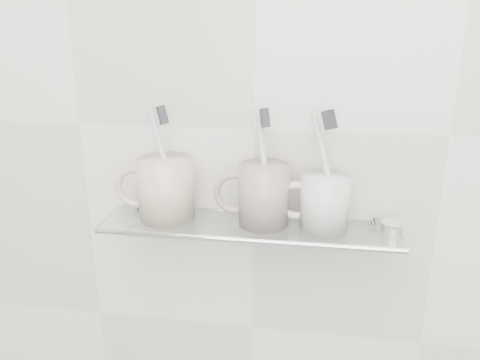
% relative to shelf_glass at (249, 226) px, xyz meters
% --- Properties ---
extents(wall_back, '(2.50, 0.00, 2.50)m').
position_rel_shelf_glass_xyz_m(wall_back, '(0.00, 0.06, 0.15)').
color(wall_back, silver).
rests_on(wall_back, ground).
extents(shelf_glass, '(0.50, 0.12, 0.01)m').
position_rel_shelf_glass_xyz_m(shelf_glass, '(0.00, 0.00, 0.00)').
color(shelf_glass, silver).
rests_on(shelf_glass, wall_back).
extents(shelf_rail, '(0.50, 0.01, 0.01)m').
position_rel_shelf_glass_xyz_m(shelf_rail, '(0.00, -0.06, 0.00)').
color(shelf_rail, silver).
rests_on(shelf_rail, shelf_glass).
extents(bracket_left, '(0.02, 0.03, 0.02)m').
position_rel_shelf_glass_xyz_m(bracket_left, '(-0.21, 0.05, -0.01)').
color(bracket_left, silver).
rests_on(bracket_left, wall_back).
extents(bracket_right, '(0.02, 0.03, 0.02)m').
position_rel_shelf_glass_xyz_m(bracket_right, '(0.21, 0.05, -0.01)').
color(bracket_right, silver).
rests_on(bracket_right, wall_back).
extents(mug_left, '(0.11, 0.11, 0.11)m').
position_rel_shelf_glass_xyz_m(mug_left, '(-0.14, 0.00, 0.06)').
color(mug_left, beige).
rests_on(mug_left, shelf_glass).
extents(mug_left_handle, '(0.08, 0.01, 0.08)m').
position_rel_shelf_glass_xyz_m(mug_left_handle, '(-0.20, 0.00, 0.06)').
color(mug_left_handle, beige).
rests_on(mug_left_handle, mug_left).
extents(toothbrush_left, '(0.06, 0.03, 0.19)m').
position_rel_shelf_glass_xyz_m(toothbrush_left, '(-0.14, 0.00, 0.10)').
color(toothbrush_left, silver).
rests_on(toothbrush_left, mug_left).
extents(bristles_left, '(0.03, 0.03, 0.04)m').
position_rel_shelf_glass_xyz_m(bristles_left, '(-0.14, 0.00, 0.19)').
color(bristles_left, '#272A2D').
rests_on(bristles_left, toothbrush_left).
extents(mug_center, '(0.09, 0.09, 0.10)m').
position_rel_shelf_glass_xyz_m(mug_center, '(0.02, 0.00, 0.06)').
color(mug_center, silver).
rests_on(mug_center, shelf_glass).
extents(mug_center_handle, '(0.07, 0.01, 0.07)m').
position_rel_shelf_glass_xyz_m(mug_center_handle, '(-0.02, 0.00, 0.06)').
color(mug_center_handle, silver).
rests_on(mug_center_handle, mug_center).
extents(toothbrush_center, '(0.04, 0.05, 0.19)m').
position_rel_shelf_glass_xyz_m(toothbrush_center, '(0.02, 0.00, 0.10)').
color(toothbrush_center, silver).
rests_on(toothbrush_center, mug_center).
extents(bristles_center, '(0.02, 0.03, 0.04)m').
position_rel_shelf_glass_xyz_m(bristles_center, '(0.02, 0.00, 0.19)').
color(bristles_center, '#272A2D').
rests_on(bristles_center, toothbrush_center).
extents(mug_right, '(0.09, 0.09, 0.09)m').
position_rel_shelf_glass_xyz_m(mug_right, '(0.12, 0.00, 0.05)').
color(mug_right, silver).
rests_on(mug_right, shelf_glass).
extents(mug_right_handle, '(0.07, 0.01, 0.07)m').
position_rel_shelf_glass_xyz_m(mug_right_handle, '(0.08, 0.00, 0.05)').
color(mug_right_handle, silver).
rests_on(mug_right_handle, mug_right).
extents(toothbrush_right, '(0.06, 0.06, 0.18)m').
position_rel_shelf_glass_xyz_m(toothbrush_right, '(0.12, 0.00, 0.10)').
color(toothbrush_right, beige).
rests_on(toothbrush_right, mug_right).
extents(bristles_right, '(0.03, 0.03, 0.03)m').
position_rel_shelf_glass_xyz_m(bristles_right, '(0.12, 0.00, 0.19)').
color(bristles_right, '#272A2D').
rests_on(bristles_right, toothbrush_right).
extents(chrome_cap, '(0.04, 0.04, 0.02)m').
position_rel_shelf_glass_xyz_m(chrome_cap, '(0.24, 0.00, 0.01)').
color(chrome_cap, silver).
rests_on(chrome_cap, shelf_glass).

